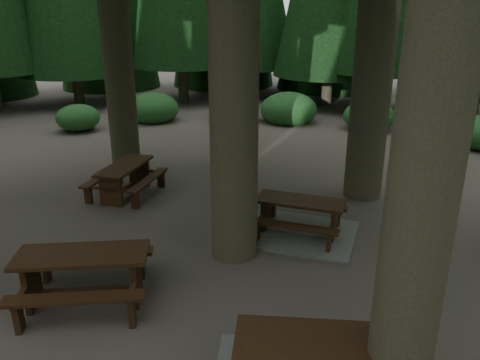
% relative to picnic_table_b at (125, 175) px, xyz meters
% --- Properties ---
extents(ground, '(80.00, 80.00, 0.00)m').
position_rel_picnic_table_b_xyz_m(ground, '(2.88, -1.77, -0.52)').
color(ground, '#544A44').
rests_on(ground, ground).
extents(picnic_table_b, '(1.75, 2.03, 0.78)m').
position_rel_picnic_table_b_xyz_m(picnic_table_b, '(0.00, 0.00, 0.00)').
color(picnic_table_b, black).
rests_on(picnic_table_b, ground).
extents(picnic_table_c, '(2.39, 2.04, 0.76)m').
position_rel_picnic_table_b_xyz_m(picnic_table_c, '(4.53, -0.30, -0.27)').
color(picnic_table_c, gray).
rests_on(picnic_table_c, ground).
extents(picnic_table_e, '(2.49, 2.35, 0.85)m').
position_rel_picnic_table_b_xyz_m(picnic_table_e, '(2.25, -3.94, 0.04)').
color(picnic_table_e, black).
rests_on(picnic_table_e, ground).
extents(shrub_ring, '(23.86, 24.64, 1.49)m').
position_rel_picnic_table_b_xyz_m(shrub_ring, '(3.59, -1.02, -0.12)').
color(shrub_ring, '#1F5B2B').
rests_on(shrub_ring, ground).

